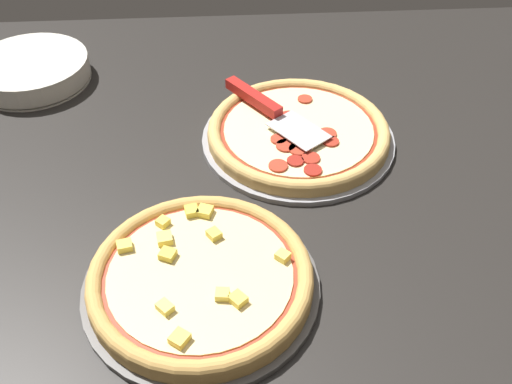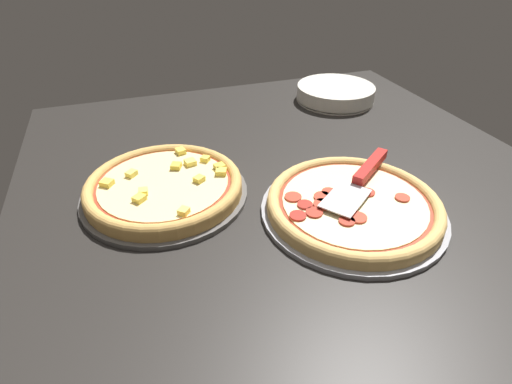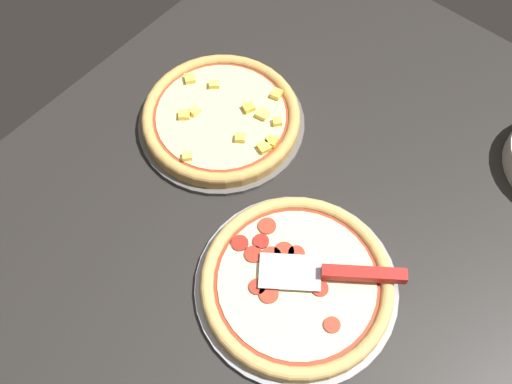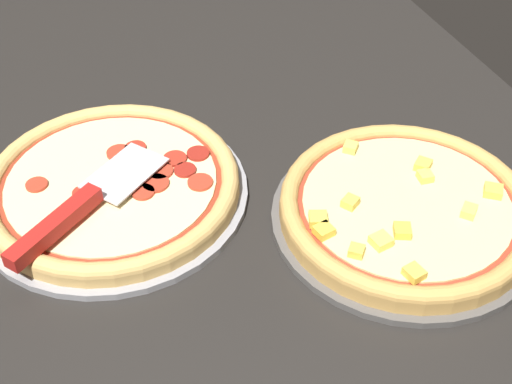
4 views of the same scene
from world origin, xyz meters
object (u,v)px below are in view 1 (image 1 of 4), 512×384
(pizza_back, at_px, (200,277))
(serving_spatula, at_px, (262,104))
(plate_stack, at_px, (31,70))
(pizza_front, at_px, (298,131))

(pizza_back, xyz_separation_m, serving_spatula, (-0.12, -0.40, 0.02))
(pizza_back, height_order, serving_spatula, serving_spatula)
(pizza_back, relative_size, plate_stack, 1.33)
(pizza_front, distance_m, serving_spatula, 0.09)
(pizza_front, relative_size, plate_stack, 1.40)
(pizza_back, height_order, plate_stack, plate_stack)
(serving_spatula, relative_size, plate_stack, 0.94)
(pizza_front, distance_m, plate_stack, 0.60)
(serving_spatula, bearing_deg, plate_stack, -21.55)
(serving_spatula, bearing_deg, pizza_back, 73.67)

